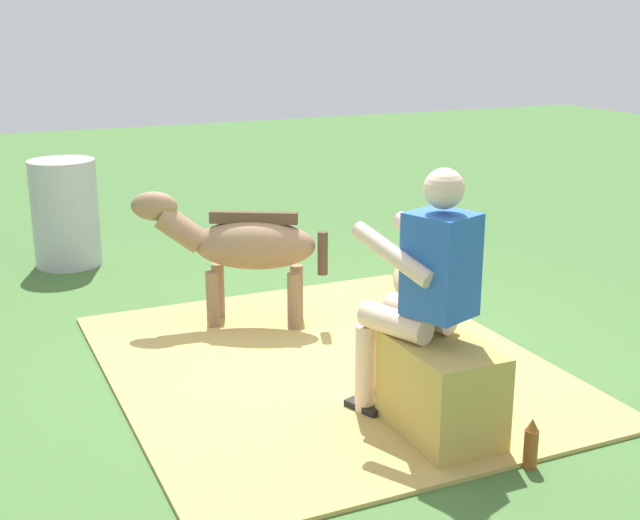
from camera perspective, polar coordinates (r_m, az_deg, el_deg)
The scene contains 8 objects.
ground_plane at distance 5.47m, azimuth 0.72°, elevation -6.30°, with size 24.00×24.00×0.00m, color #426B33.
hay_patch at distance 5.25m, azimuth 0.41°, elevation -7.14°, with size 2.96×2.54×0.02m, color tan.
hay_bale at distance 4.39m, azimuth 8.16°, elevation -8.72°, with size 0.64×0.41×0.51m, color tan.
person_seated at distance 4.30m, azimuth 6.84°, elevation -1.71°, with size 0.72×0.56×1.39m.
pony_standing at distance 5.81m, azimuth -5.32°, elevation 0.98°, with size 0.81×1.22×0.94m.
pony_lying at distance 6.37m, azimuth 6.70°, elevation -1.31°, with size 1.27×0.96×0.42m.
soda_bottle at distance 4.25m, azimuth 14.04°, elevation -11.93°, with size 0.07×0.07×0.26m.
water_barrel at distance 7.58m, azimuth -16.80°, elevation 3.05°, with size 0.56×0.56×0.92m, color #B2B2B7.
Camera 1 is at (-4.57, 2.15, 2.09)m, focal length 47.48 mm.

